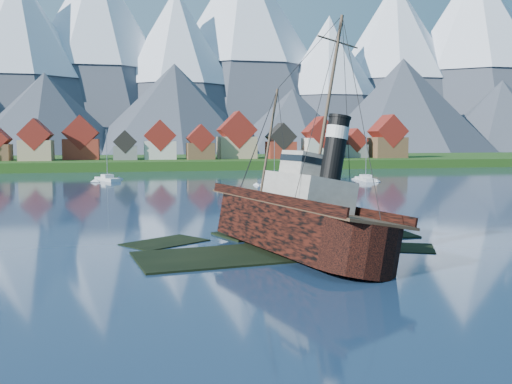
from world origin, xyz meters
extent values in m
plane|color=#1B304C|center=(0.00, 0.00, 0.00)|extent=(1400.00, 1400.00, 0.00)
cube|color=black|center=(-3.00, -2.00, -0.32)|extent=(19.08, 11.42, 1.00)
cube|color=black|center=(6.00, 4.00, -0.38)|extent=(15.15, 9.76, 1.00)
cube|color=black|center=(2.00, 9.00, -0.28)|extent=(11.45, 9.06, 1.00)
cube|color=black|center=(12.00, -1.00, -0.42)|extent=(10.27, 8.34, 1.00)
cube|color=black|center=(-9.00, 6.00, -0.40)|extent=(9.42, 8.68, 1.00)
cube|color=black|center=(15.00, 5.00, -0.35)|extent=(6.00, 4.00, 1.00)
cube|color=#213F12|center=(0.00, 170.00, 0.00)|extent=(600.00, 80.00, 3.20)
cube|color=#3F3D38|center=(0.00, 132.00, 0.00)|extent=(600.00, 2.50, 2.00)
cube|color=tan|center=(-43.00, 150.00, 6.40)|extent=(10.50, 9.00, 6.80)
cube|color=maroon|center=(-43.00, 150.00, 11.69)|extent=(10.69, 9.18, 10.69)
cube|color=maroon|center=(-29.00, 156.00, 6.60)|extent=(12.00, 8.50, 7.20)
cube|color=maroon|center=(-29.00, 156.00, 12.36)|extent=(12.22, 8.67, 12.22)
cube|color=slate|center=(-14.00, 151.00, 5.40)|extent=(8.00, 7.00, 4.80)
cube|color=black|center=(-14.00, 151.00, 9.24)|extent=(8.15, 7.14, 8.15)
cube|color=beige|center=(-2.00, 154.00, 6.20)|extent=(11.00, 9.50, 6.40)
cube|color=maroon|center=(-2.00, 154.00, 11.38)|extent=(11.20, 9.69, 11.20)
cube|color=brown|center=(12.00, 150.00, 5.90)|extent=(9.50, 8.00, 5.80)
cube|color=maroon|center=(12.00, 150.00, 10.51)|extent=(9.67, 8.16, 9.67)
cube|color=tan|center=(26.00, 155.00, 7.00)|extent=(13.50, 10.00, 8.00)
cube|color=maroon|center=(26.00, 155.00, 13.43)|extent=(13.75, 10.20, 13.75)
cube|color=maroon|center=(42.00, 152.00, 6.10)|extent=(10.00, 8.50, 6.20)
cube|color=black|center=(42.00, 152.00, 11.00)|extent=(10.18, 8.67, 10.18)
cube|color=beige|center=(56.00, 149.00, 6.75)|extent=(11.50, 9.00, 7.50)
cube|color=maroon|center=(56.00, 149.00, 12.57)|extent=(11.71, 9.18, 11.71)
cube|color=slate|center=(71.00, 153.00, 5.50)|extent=(9.00, 7.50, 5.00)
cube|color=maroon|center=(71.00, 153.00, 9.62)|extent=(9.16, 7.65, 9.16)
cube|color=brown|center=(84.00, 151.00, 6.90)|extent=(12.50, 10.00, 7.80)
cube|color=maroon|center=(84.00, 151.00, 13.05)|extent=(12.73, 10.20, 12.73)
cone|color=#2D333D|center=(-100.00, 455.00, 73.00)|extent=(180.00, 180.00, 150.00)
cone|color=white|center=(-100.00, 455.00, 103.00)|extent=(111.60, 111.60, 90.00)
cone|color=#2D333D|center=(-40.00, 495.00, 88.00)|extent=(210.00, 210.00, 180.00)
cone|color=white|center=(-40.00, 495.00, 124.00)|extent=(130.20, 130.20, 108.00)
cone|color=#2D333D|center=(30.00, 470.00, 70.50)|extent=(170.00, 170.00, 145.00)
cone|color=white|center=(30.00, 470.00, 99.50)|extent=(105.40, 105.40, 87.00)
cone|color=#2D333D|center=(100.00, 515.00, 98.00)|extent=(240.00, 240.00, 200.00)
cone|color=white|center=(100.00, 515.00, 138.00)|extent=(148.80, 148.80, 120.00)
cone|color=#2D333D|center=(170.00, 460.00, 60.50)|extent=(150.00, 150.00, 125.00)
cone|color=white|center=(170.00, 460.00, 85.50)|extent=(93.00, 93.00, 75.00)
cone|color=#2D333D|center=(250.00, 490.00, 83.00)|extent=(200.00, 200.00, 170.00)
cone|color=white|center=(250.00, 490.00, 117.00)|extent=(124.00, 124.00, 102.00)
cone|color=#2D333D|center=(330.00, 475.00, 93.00)|extent=(230.00, 230.00, 190.00)
cone|color=white|center=(330.00, 475.00, 131.00)|extent=(142.60, 142.60, 114.00)
cone|color=#2D333D|center=(-70.00, 374.00, 27.00)|extent=(120.00, 120.00, 58.00)
cone|color=#2D333D|center=(20.00, 369.00, 31.00)|extent=(136.00, 136.00, 66.00)
cone|color=#2D333D|center=(110.00, 373.00, 23.00)|extent=(110.00, 110.00, 50.00)
cone|color=#2D333D|center=(200.00, 370.00, 35.50)|extent=(150.00, 150.00, 75.00)
cone|color=#2D333D|center=(290.00, 371.00, 28.00)|extent=(124.00, 124.00, 60.00)
cube|color=black|center=(2.22, -1.10, 2.18)|extent=(6.78, 19.52, 4.07)
cone|color=black|center=(2.22, 11.56, 2.18)|extent=(6.78, 6.78, 6.78)
cylinder|color=black|center=(2.22, -10.86, 2.18)|extent=(6.78, 6.78, 4.07)
cube|color=#4C3826|center=(2.22, -1.10, 4.31)|extent=(6.64, 25.75, 0.24)
cube|color=black|center=(-1.04, -1.10, 4.75)|extent=(0.19, 24.94, 0.87)
cube|color=black|center=(5.47, -1.10, 4.75)|extent=(0.19, 24.94, 0.87)
cube|color=#ADA89E|center=(2.22, -2.55, 5.77)|extent=(5.03, 8.23, 2.90)
cube|color=#ADA89E|center=(2.22, -1.58, 8.28)|extent=(3.49, 3.87, 2.13)
cylinder|color=black|center=(2.22, -5.75, 9.93)|extent=(1.84, 1.84, 5.42)
cylinder|color=silver|center=(2.22, -5.75, 11.28)|extent=(1.94, 1.94, 1.06)
cylinder|color=#473828|center=(2.22, 6.65, 10.22)|extent=(0.27, 0.27, 11.62)
cylinder|color=#473828|center=(2.22, -3.52, 15.64)|extent=(0.31, 0.31, 12.59)
cube|color=silver|center=(-17.96, 93.17, 0.11)|extent=(6.65, 10.46, 1.38)
cube|color=silver|center=(-17.96, 93.17, 1.20)|extent=(3.27, 3.57, 0.80)
cylinder|color=gray|center=(-17.96, 93.17, 6.77)|extent=(0.16, 0.16, 11.93)
cube|color=silver|center=(18.80, 70.25, 0.09)|extent=(7.13, 6.35, 1.08)
cube|color=silver|center=(18.80, 70.25, 0.95)|extent=(2.73, 2.66, 0.63)
cylinder|color=gray|center=(18.80, 70.25, 5.31)|extent=(0.13, 0.13, 9.37)
cube|color=silver|center=(44.76, 80.15, 0.11)|extent=(4.06, 10.98, 1.29)
cube|color=silver|center=(44.76, 80.15, 1.13)|extent=(2.73, 3.28, 0.75)
cylinder|color=gray|center=(44.76, 80.15, 6.33)|extent=(0.15, 0.15, 11.15)
camera|label=1|loc=(-12.24, -51.90, 10.67)|focal=40.00mm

